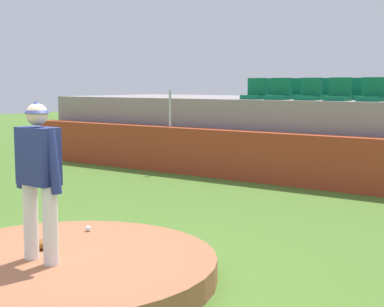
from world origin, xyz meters
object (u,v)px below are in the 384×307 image
Objects in this scene: pitcher at (39,169)px; stadium_chair_7 at (272,92)px; stadium_chair_8 at (299,92)px; stadium_chair_9 at (326,93)px; baseball at (88,228)px; stadium_chair_1 at (279,93)px; stadium_chair_10 at (354,93)px; stadium_chair_0 at (255,93)px; stadium_chair_3 at (339,94)px; stadium_chair_2 at (309,93)px; fielding_glove at (41,244)px; stadium_chair_4 at (372,94)px.

stadium_chair_7 is (-2.02, 8.94, 0.68)m from pitcher.
stadium_chair_8 is (0.72, 0.03, 0.00)m from stadium_chair_7.
baseball is at bearing 90.73° from stadium_chair_9.
stadium_chair_9 is at bearing 179.11° from stadium_chair_8.
stadium_chair_10 is (1.43, 0.90, 0.00)m from stadium_chair_1.
pitcher is at bearing 103.95° from stadium_chair_0.
stadium_chair_3 is 2.28m from stadium_chair_7.
baseball is 7.24m from stadium_chair_0.
stadium_chair_1 is (-0.84, 6.87, 1.63)m from baseball.
stadium_chair_8 reaches higher than pitcher.
stadium_chair_0 is at bearing 91.00° from stadium_chair_7.
stadium_chair_8 is (0.71, 0.90, 0.00)m from stadium_chair_0.
stadium_chair_2 is (1.38, -0.00, 0.00)m from stadium_chair_0.
stadium_chair_8 is at bearing 59.26° from fielding_glove.
stadium_chair_4 is at bearing 146.93° from stadium_chair_9.
stadium_chair_10 is (1.38, -0.03, 0.00)m from stadium_chair_8.
stadium_chair_0 is at bearing 65.01° from fielding_glove.
stadium_chair_1 and stadium_chair_2 have the same top height.
stadium_chair_0 is at bearing -0.03° from stadium_chair_2.
stadium_chair_1 is 0.73m from stadium_chair_2.
fielding_glove is at bearing 86.69° from stadium_chair_3.
stadium_chair_0 reaches higher than pitcher.
stadium_chair_1 is 1.00× the size of stadium_chair_7.
stadium_chair_3 is at bearing 85.09° from baseball.
stadium_chair_2 is 1.00× the size of stadium_chair_3.
stadium_chair_4 and stadium_chair_9 have the same top height.
fielding_glove is at bearing 96.10° from stadium_chair_8.
pitcher is 3.41× the size of stadium_chair_4.
stadium_chair_1 is 1.43m from stadium_chair_3.
stadium_chair_9 is 1.00× the size of stadium_chair_10.
stadium_chair_7 and stadium_chair_10 have the same top height.
pitcher is at bearing 89.47° from stadium_chair_10.
stadium_chair_7 reaches higher than pitcher.
stadium_chair_2 is at bearing -3.10° from stadium_chair_3.
stadium_chair_1 is 0.93m from stadium_chair_8.
stadium_chair_0 is at bearing 51.93° from stadium_chair_8.
stadium_chair_8 is 1.38m from stadium_chair_10.
stadium_chair_9 is (-0.61, 8.96, 0.68)m from pitcher.
stadium_chair_4 is (1.41, -0.02, 0.00)m from stadium_chair_2.
stadium_chair_10 is at bearing -147.96° from stadium_chair_1.
pitcher is 8.13m from stadium_chair_2.
stadium_chair_4 reaches higher than fielding_glove.
stadium_chair_4 is 2.28m from stadium_chair_8.
pitcher is 23.03× the size of baseball.
fielding_glove is 7.97m from stadium_chair_1.
stadium_chair_8 is at bearing -177.36° from stadium_chair_7.
stadium_chair_0 is 1.00× the size of stadium_chair_8.
stadium_chair_9 reaches higher than fielding_glove.
stadium_chair_3 is at bearing 156.62° from stadium_chair_7.
stadium_chair_0 is 1.00× the size of stadium_chair_7.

